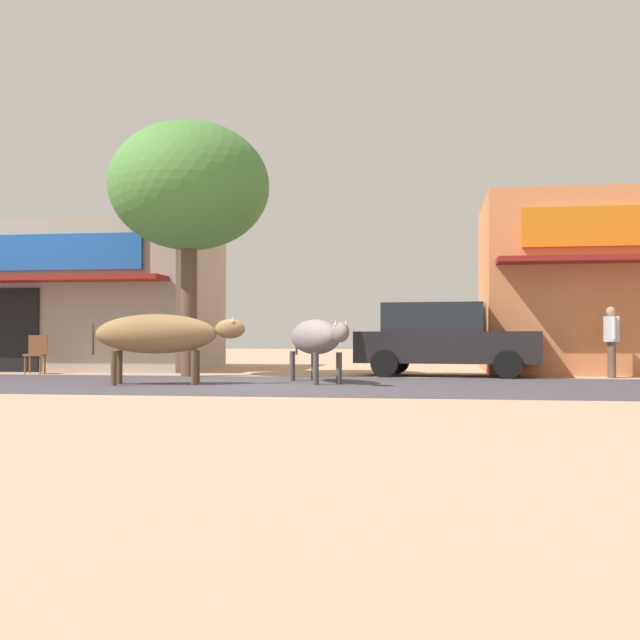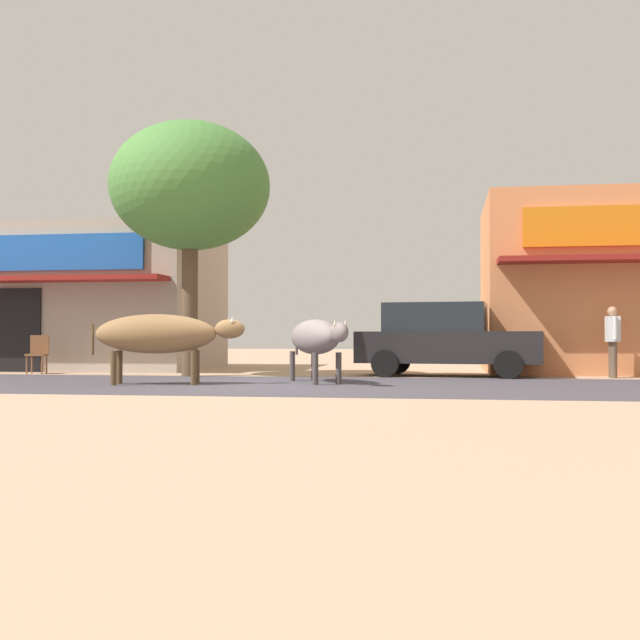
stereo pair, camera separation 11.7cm
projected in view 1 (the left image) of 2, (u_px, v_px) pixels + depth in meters
The scene contains 10 objects.
ground at pixel (267, 385), 14.53m from camera, with size 80.00×80.00×0.00m, color tan.
asphalt_road at pixel (267, 385), 14.53m from camera, with size 72.00×5.74×0.00m, color #454048.
storefront_left_cafe at pixel (59, 300), 21.98m from camera, with size 8.32×5.50×3.82m.
storefront_right_club at pixel (631, 286), 19.73m from camera, with size 7.27×5.50×4.31m.
roadside_tree at pixel (189, 187), 17.68m from camera, with size 3.60×3.60×5.71m.
parked_hatchback_car at pixel (444, 339), 17.70m from camera, with size 4.20×2.16×1.64m.
cow_near_brown at pixel (159, 334), 14.61m from camera, with size 2.81×1.19×1.31m.
cow_far_dark at pixel (316, 337), 15.12m from camera, with size 1.69×2.54×1.22m.
pedestrian_by_shop at pixel (611, 336), 16.96m from camera, with size 0.27×0.61×1.54m.
cafe_chair_by_doorway at pixel (36, 352), 18.77m from camera, with size 0.51×0.51×0.92m.
Camera 1 is at (3.13, -14.24, 0.90)m, focal length 44.23 mm.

